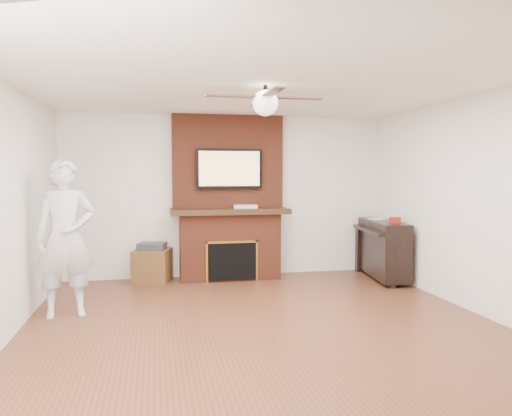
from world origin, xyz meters
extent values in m
cube|color=#532A18|center=(0.00, 0.00, -0.09)|extent=(5.36, 5.86, 0.18)
cube|color=white|center=(0.00, 0.00, 2.59)|extent=(5.36, 5.86, 0.18)
cube|color=white|center=(0.00, 2.84, 1.25)|extent=(5.36, 0.18, 2.50)
cube|color=white|center=(0.00, -2.84, 1.25)|extent=(5.36, 0.18, 2.50)
cube|color=white|center=(2.59, 0.00, 1.25)|extent=(0.18, 5.86, 2.50)
cube|color=brown|center=(0.00, 2.50, 0.50)|extent=(1.50, 0.50, 1.00)
cube|color=black|center=(0.00, 2.47, 1.04)|extent=(1.78, 0.64, 0.08)
cube|color=brown|center=(0.00, 2.65, 1.79)|extent=(1.70, 0.20, 1.42)
cube|color=black|center=(0.00, 2.25, 0.31)|extent=(0.70, 0.06, 0.55)
cube|color=#BF8C2D|center=(0.00, 2.24, 0.60)|extent=(0.78, 0.02, 0.03)
cube|color=#BF8C2D|center=(-0.38, 2.24, 0.31)|extent=(0.03, 0.02, 0.61)
cube|color=#BF8C2D|center=(0.38, 2.24, 0.31)|extent=(0.03, 0.02, 0.61)
cube|color=black|center=(0.00, 2.50, 1.68)|extent=(1.00, 0.07, 0.60)
cube|color=#DFAE76|center=(0.00, 2.47, 1.68)|extent=(0.92, 0.01, 0.52)
cylinder|color=black|center=(0.00, 0.00, 2.43)|extent=(0.04, 0.04, 0.14)
sphere|color=white|center=(0.00, 0.00, 2.32)|extent=(0.26, 0.26, 0.26)
cube|color=black|center=(0.33, 0.00, 2.38)|extent=(0.55, 0.11, 0.01)
cube|color=black|center=(0.00, 0.33, 2.38)|extent=(0.11, 0.55, 0.01)
cube|color=black|center=(-0.33, 0.00, 2.38)|extent=(0.55, 0.11, 0.01)
cube|color=black|center=(0.00, -0.33, 2.38)|extent=(0.11, 0.55, 0.01)
imported|color=silver|center=(-2.10, 0.88, 0.89)|extent=(0.72, 0.55, 1.77)
cube|color=#523317|center=(-1.16, 2.48, 0.24)|extent=(0.62, 0.62, 0.49)
cube|color=#2E2E30|center=(-1.16, 2.48, 0.54)|extent=(0.45, 0.40, 0.10)
cube|color=black|center=(2.29, 2.00, 0.47)|extent=(0.56, 1.40, 0.83)
cube|color=black|center=(2.15, 1.39, 0.37)|extent=(0.06, 0.10, 0.73)
cube|color=black|center=(2.15, 2.61, 0.37)|extent=(0.06, 0.10, 0.73)
cube|color=black|center=(2.06, 2.00, 0.75)|extent=(0.30, 1.26, 0.05)
cube|color=silver|center=(2.29, 2.26, 0.89)|extent=(0.19, 0.26, 0.01)
cube|color=maroon|center=(2.29, 1.63, 0.93)|extent=(0.13, 0.13, 0.09)
cube|color=silver|center=(0.24, 2.45, 1.11)|extent=(0.38, 0.24, 0.05)
cylinder|color=orange|center=(-0.13, 2.32, 0.05)|extent=(0.08, 0.08, 0.10)
cylinder|color=#59913A|center=(-0.10, 2.38, 0.05)|extent=(0.08, 0.08, 0.10)
cylinder|color=beige|center=(0.01, 2.36, 0.06)|extent=(0.08, 0.08, 0.12)
cylinder|color=navy|center=(0.26, 2.30, 0.04)|extent=(0.06, 0.06, 0.08)
cylinder|color=#F4FFCA|center=(-0.09, 2.36, 0.06)|extent=(0.08, 0.08, 0.12)
camera|label=1|loc=(-1.11, -4.99, 1.61)|focal=35.00mm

